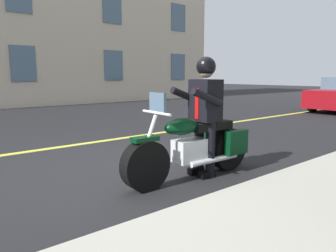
# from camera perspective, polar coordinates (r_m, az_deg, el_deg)

# --- Properties ---
(ground_plane) EXTENTS (80.00, 80.00, 0.00)m
(ground_plane) POSITION_cam_1_polar(r_m,az_deg,el_deg) (5.20, -9.25, -7.45)
(ground_plane) COLOR black
(lane_center_stripe) EXTENTS (60.00, 0.16, 0.01)m
(lane_center_stripe) POSITION_cam_1_polar(r_m,az_deg,el_deg) (6.95, -17.46, -3.46)
(lane_center_stripe) COLOR #E5DB4C
(lane_center_stripe) RESTS_ON ground_plane
(motorcycle_main) EXTENTS (2.21, 0.62, 1.26)m
(motorcycle_main) POSITION_cam_1_polar(r_m,az_deg,el_deg) (4.55, 4.83, -3.88)
(motorcycle_main) COLOR black
(motorcycle_main) RESTS_ON ground_plane
(rider_main) EXTENTS (0.63, 0.55, 1.74)m
(rider_main) POSITION_cam_1_polar(r_m,az_deg,el_deg) (4.58, 6.66, 3.60)
(rider_main) COLOR black
(rider_main) RESTS_ON ground_plane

